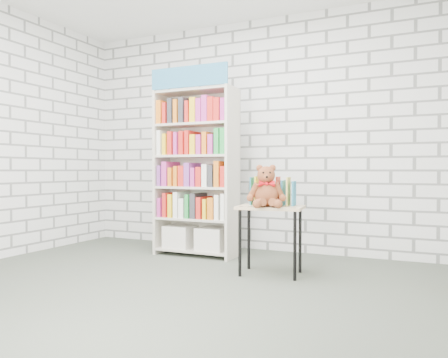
% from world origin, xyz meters
% --- Properties ---
extents(ground, '(4.50, 4.50, 0.00)m').
position_xyz_m(ground, '(0.00, 0.00, 0.00)').
color(ground, '#42483D').
rests_on(ground, ground).
extents(room_shell, '(4.52, 4.02, 2.81)m').
position_xyz_m(room_shell, '(0.00, 0.00, 1.78)').
color(room_shell, silver).
rests_on(room_shell, ground).
extents(bookshelf, '(0.94, 0.37, 2.11)m').
position_xyz_m(bookshelf, '(-0.40, 1.36, 0.96)').
color(bookshelf, beige).
rests_on(bookshelf, ground).
extents(display_table, '(0.64, 0.48, 0.64)m').
position_xyz_m(display_table, '(0.66, 0.83, 0.55)').
color(display_table, tan).
rests_on(display_table, ground).
extents(table_books, '(0.43, 0.23, 0.25)m').
position_xyz_m(table_books, '(0.65, 0.93, 0.76)').
color(table_books, teal).
rests_on(table_books, display_table).
extents(teddy_bear, '(0.36, 0.35, 0.38)m').
position_xyz_m(teddy_bear, '(0.65, 0.73, 0.79)').
color(teddy_bear, brown).
rests_on(teddy_bear, display_table).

